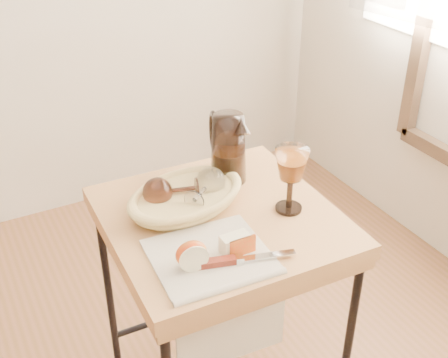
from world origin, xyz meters
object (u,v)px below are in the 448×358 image
pitcher (228,148)px  apple_half (191,254)px  wine_goblet (290,180)px  side_table (221,319)px  bread_basket (186,199)px  goblet_lying_a (175,190)px  goblet_lying_b (204,189)px  tea_towel (210,256)px  table_knife (243,258)px

pitcher → apple_half: pitcher is taller
wine_goblet → side_table: bearing=159.5°
apple_half → bread_basket: bearing=75.6°
goblet_lying_a → apple_half: size_ratio=1.75×
goblet_lying_b → pitcher: pitcher is taller
bread_basket → goblet_lying_a: 0.04m
goblet_lying_a → tea_towel: bearing=102.2°
wine_goblet → tea_towel: bearing=-163.8°
bread_basket → goblet_lying_a: goblet_lying_a is taller
bread_basket → table_knife: bread_basket is taller
tea_towel → bread_basket: (0.04, 0.22, 0.02)m
tea_towel → goblet_lying_b: goblet_lying_b is taller
goblet_lying_b → wine_goblet: bearing=-71.4°
bread_basket → goblet_lying_a: bearing=139.3°
goblet_lying_a → goblet_lying_b: (0.07, -0.03, -0.00)m
goblet_lying_b → pitcher: 0.16m
goblet_lying_a → side_table: bearing=150.7°
bread_basket → side_table: bearing=-64.6°
bread_basket → goblet_lying_b: bearing=-35.9°
goblet_lying_a → wine_goblet: 0.31m
apple_half → side_table: bearing=52.9°
tea_towel → table_knife: 0.08m
side_table → tea_towel: 0.42m
tea_towel → table_knife: bearing=-41.9°
bread_basket → goblet_lying_b: (0.04, -0.02, 0.03)m
tea_towel → wine_goblet: 0.30m
tea_towel → pitcher: pitcher is taller
bread_basket → apple_half: bearing=-126.3°
side_table → wine_goblet: (0.17, -0.06, 0.47)m
goblet_lying_a → apple_half: bearing=90.1°
goblet_lying_a → goblet_lying_b: bearing=172.1°
table_knife → wine_goblet: bearing=47.6°
side_table → pitcher: bearing=55.2°
tea_towel → wine_goblet: bearing=20.0°
tea_towel → goblet_lying_b: size_ratio=2.11×
tea_towel → goblet_lying_b: 0.23m
bread_basket → tea_towel: bearing=-114.7°
side_table → goblet_lying_b: bearing=107.6°
bread_basket → apple_half: 0.26m
apple_half → table_knife: size_ratio=0.32×
goblet_lying_a → apple_half: (-0.07, -0.25, -0.01)m
tea_towel → goblet_lying_a: 0.24m
side_table → goblet_lying_b: 0.43m
tea_towel → pitcher: (0.21, 0.30, 0.10)m
pitcher → wine_goblet: pitcher is taller
tea_towel → table_knife: size_ratio=1.18×
bread_basket → apple_half: size_ratio=4.07×
side_table → bread_basket: 0.41m
pitcher → table_knife: (-0.15, -0.35, -0.09)m
goblet_lying_b → table_knife: (-0.03, -0.26, -0.04)m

